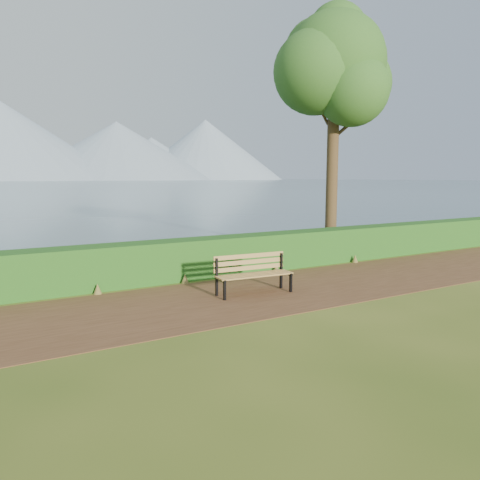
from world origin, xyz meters
TOP-DOWN VIEW (x-y plane):
  - ground at (0.00, 0.00)m, footprint 140.00×140.00m
  - path at (0.00, 0.30)m, footprint 40.00×3.40m
  - hedge at (0.00, 2.60)m, footprint 32.00×0.85m
  - bench at (-0.19, 0.41)m, footprint 1.78×0.65m
  - tree at (4.76, 3.48)m, footprint 4.18×3.49m

SIDE VIEW (x-z plane):
  - ground at x=0.00m, z-range 0.00..0.00m
  - path at x=0.00m, z-range 0.00..0.01m
  - hedge at x=0.00m, z-range 0.00..1.00m
  - bench at x=-0.19m, z-range 0.07..0.94m
  - tree at x=4.76m, z-range 1.96..9.99m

